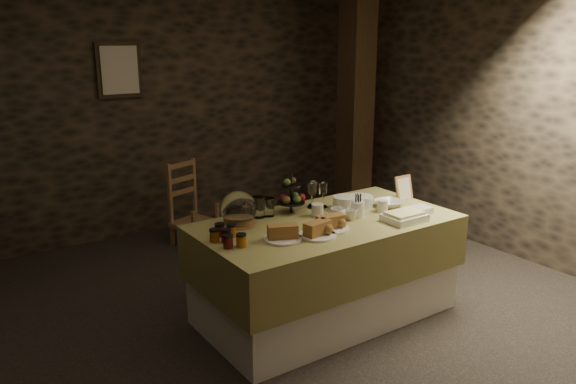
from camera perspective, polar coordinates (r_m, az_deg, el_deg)
ground_plane at (r=4.30m, az=-2.36°, el=-13.33°), size 5.50×5.00×0.01m
room_shell at (r=3.80m, az=-2.63°, el=7.76°), size 5.52×5.02×2.60m
buffet_table at (r=4.26m, az=3.87°, el=-7.05°), size 1.93×1.03×0.76m
chair at (r=5.87m, az=-9.76°, el=-1.51°), size 0.50×0.49×0.66m
timber_column at (r=6.42m, az=6.87°, el=8.51°), size 0.30×0.30×2.60m
framed_picture at (r=5.97m, az=-16.78°, el=11.79°), size 0.45×0.04×0.55m
plate_stack_a at (r=4.42m, az=5.81°, el=-1.09°), size 0.19×0.19×0.10m
plate_stack_b at (r=4.51m, az=7.37°, el=-0.91°), size 0.20×0.20×0.08m
cutlery_holder at (r=4.23m, az=7.11°, el=-1.76°), size 0.10×0.10×0.12m
cup_a at (r=4.15m, az=5.05°, el=-2.27°), size 0.12×0.12×0.09m
cup_b at (r=4.17m, az=6.49°, el=-2.29°), size 0.10×0.10×0.08m
mug_c at (r=4.23m, az=3.01°, el=-1.84°), size 0.09×0.09×0.09m
mug_d at (r=4.40m, az=9.58°, el=-1.39°), size 0.08×0.08×0.09m
bowl at (r=4.54m, az=10.25°, el=-1.16°), size 0.23×0.23×0.05m
cake_dome at (r=4.03m, az=-5.04°, el=-1.92°), size 0.26×0.26×0.26m
fruit_stand at (r=4.29m, az=0.41°, el=-0.53°), size 0.21×0.21×0.30m
bread_platter_left at (r=3.74m, az=-0.55°, el=-4.31°), size 0.26×0.26×0.11m
bread_platter_center at (r=3.81m, az=3.02°, el=-3.95°), size 0.26×0.26×0.11m
bread_platter_right at (r=3.95m, az=4.36°, el=-3.27°), size 0.26×0.26×0.11m
jam_jars at (r=3.73m, az=-6.24°, el=-4.51°), size 0.20×0.32×0.07m
tart_dish at (r=4.21m, az=11.75°, el=-2.47°), size 0.30×0.22×0.07m
square_dish at (r=4.44m, az=13.34°, el=-1.75°), size 0.14×0.14×0.04m
menu_frame at (r=4.75m, az=11.69°, el=0.33°), size 0.17×0.07×0.22m
storage_jar_a at (r=4.20m, az=-3.02°, el=-1.53°), size 0.10×0.10×0.16m
storage_jar_b at (r=4.23m, az=-2.01°, el=-1.53°), size 0.09×0.09×0.14m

